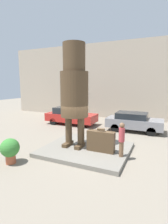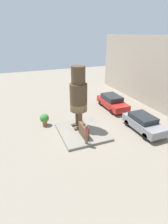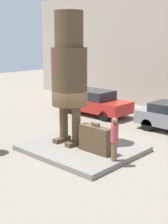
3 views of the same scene
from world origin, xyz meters
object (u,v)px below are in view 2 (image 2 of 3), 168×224
(parked_car_red, at_px, (112,102))
(tourist, at_px, (86,133))
(parked_car_grey, at_px, (143,123))
(planter_pot, at_px, (44,119))
(statue_figure, at_px, (78,94))
(giant_suitcase, at_px, (84,130))

(parked_car_red, bearing_deg, tourist, -44.13)
(parked_car_grey, relative_size, planter_pot, 3.53)
(statue_figure, height_order, giant_suitcase, statue_figure)
(tourist, height_order, planter_pot, tourist)
(statue_figure, xyz_separation_m, giant_suitcase, (1.58, -0.15, -2.69))
(giant_suitcase, relative_size, parked_car_red, 0.31)
(parked_car_grey, bearing_deg, planter_pot, -118.04)
(giant_suitcase, bearing_deg, statue_figure, 174.55)
(statue_figure, relative_size, tourist, 3.34)
(giant_suitcase, height_order, planter_pot, giant_suitcase)
(planter_pot, bearing_deg, parked_car_grey, 61.96)
(parked_car_red, xyz_separation_m, planter_pot, (1.27, -8.10, -0.12))
(statue_figure, relative_size, parked_car_red, 1.22)
(statue_figure, bearing_deg, parked_car_red, 120.83)
(parked_car_red, relative_size, planter_pot, 3.83)
(tourist, distance_m, planter_pot, 5.20)
(giant_suitcase, bearing_deg, tourist, -11.02)
(planter_pot, bearing_deg, statue_figure, 55.52)
(giant_suitcase, distance_m, tourist, 1.18)
(tourist, xyz_separation_m, parked_car_grey, (-0.30, 5.65, -0.33))
(tourist, bearing_deg, planter_pot, -152.31)
(statue_figure, height_order, tourist, statue_figure)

